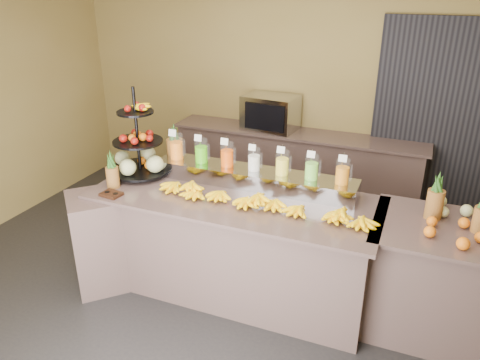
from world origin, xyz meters
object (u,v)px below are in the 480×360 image
Objects in this scene: condiment_caddy at (111,194)px; right_fruit_pile at (453,221)px; fruit_stand at (142,153)px; oven_warmer at (271,113)px; banana_heap at (261,199)px; pitcher_tray at (254,178)px.

condiment_caddy is 0.39× the size of right_fruit_pile.
fruit_stand reaches higher than oven_warmer.
condiment_caddy is (0.00, -0.51, -0.20)m from fruit_stand.
right_fruit_pile is at bearing 6.23° from banana_heap.
fruit_stand is 1.88× the size of right_fruit_pile.
banana_heap is 1.46m from right_fruit_pile.
fruit_stand reaches higher than pitcher_tray.
fruit_stand is (-1.06, -0.15, 0.14)m from pitcher_tray.
pitcher_tray is 1.73m from oven_warmer.
oven_warmer is (0.65, 1.82, -0.00)m from fruit_stand.
banana_heap is 2.99× the size of oven_warmer.
oven_warmer reaches higher than condiment_caddy.
condiment_caddy is at bearing -166.36° from banana_heap.
fruit_stand is (-1.26, 0.21, 0.15)m from banana_heap.
condiment_caddy is at bearing -99.40° from oven_warmer.
oven_warmer is at bearing 64.06° from fruit_stand.
right_fruit_pile is 0.71× the size of oven_warmer.
oven_warmer is (-0.61, 2.03, 0.15)m from banana_heap.
banana_heap reaches higher than pitcher_tray.
pitcher_tray is at bearing 173.08° from right_fruit_pile.
pitcher_tray is 2.21× the size of fruit_stand.
oven_warmer reaches higher than pitcher_tray.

